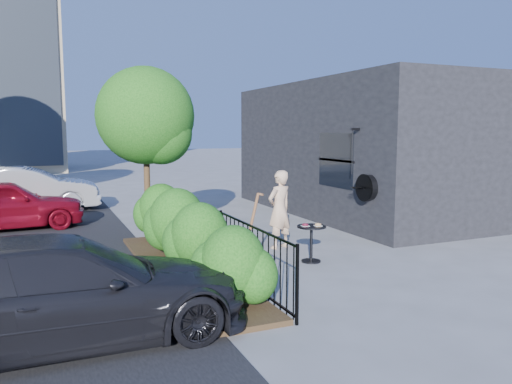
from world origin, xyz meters
name	(u,v)px	position (x,y,z in m)	size (l,w,h in m)	color
ground	(292,260)	(0.00, 0.00, 0.00)	(120.00, 120.00, 0.00)	gray
shop_building	(380,148)	(5.50, 4.50, 2.00)	(6.22, 9.00, 4.00)	black
fence	(221,239)	(-1.50, 0.00, 0.56)	(0.05, 6.05, 1.10)	black
planting_bed	(185,270)	(-2.20, 0.00, 0.04)	(1.30, 6.00, 0.08)	#382616
shrubs	(188,233)	(-2.10, 0.10, 0.70)	(1.10, 5.60, 1.24)	#154F12
patio_tree	(149,122)	(-2.24, 2.76, 2.76)	(2.20, 2.20, 3.94)	#3F2B19
cafe_table	(311,237)	(0.27, -0.27, 0.50)	(0.57, 0.57, 0.77)	black
woman	(279,209)	(0.21, 1.03, 0.86)	(0.63, 0.41, 1.71)	#DCB18E
shovel	(248,240)	(-1.26, -0.71, 0.67)	(0.51, 0.20, 1.52)	brown
car_red	(3,205)	(-5.45, 5.66, 0.67)	(1.58, 3.93, 1.34)	maroon
car_silver	(28,190)	(-4.93, 8.60, 0.71)	(1.51, 4.33, 1.43)	#B1B1B6
car_darkgrey	(64,291)	(-4.34, -2.38, 0.65)	(1.83, 4.51, 1.31)	black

